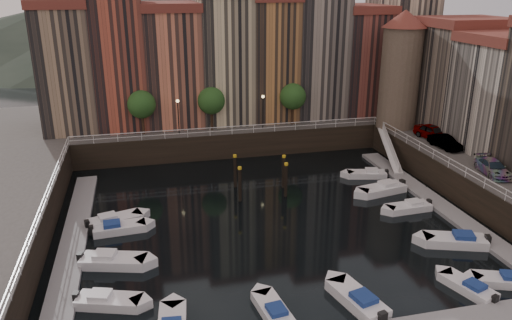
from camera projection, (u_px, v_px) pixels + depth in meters
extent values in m
plane|color=black|center=(266.00, 217.00, 44.38)|extent=(200.00, 200.00, 0.00)
cube|color=black|center=(218.00, 124.00, 67.69)|extent=(80.00, 20.00, 3.00)
cube|color=gray|center=(74.00, 241.00, 39.86)|extent=(2.00, 28.00, 0.35)
cube|color=gray|center=(435.00, 202.00, 46.95)|extent=(2.00, 28.00, 0.35)
cone|color=#2D382D|center=(59.00, 31.00, 136.23)|extent=(80.00, 80.00, 14.00)
cone|color=#2D382D|center=(187.00, 22.00, 143.21)|extent=(100.00, 100.00, 18.00)
cone|color=#2D382D|center=(303.00, 30.00, 151.87)|extent=(70.00, 70.00, 12.00)
cube|color=#91765C|center=(69.00, 70.00, 58.61)|extent=(6.00, 10.00, 14.00)
cube|color=brown|center=(60.00, 3.00, 56.08)|extent=(6.30, 10.30, 1.00)
cube|color=#AC4B36|center=(120.00, 59.00, 59.56)|extent=(5.80, 10.00, 16.00)
cube|color=#D17556|center=(172.00, 68.00, 61.33)|extent=(6.50, 10.00, 13.50)
cube|color=brown|center=(169.00, 6.00, 58.89)|extent=(6.80, 10.30, 1.00)
cube|color=beige|center=(223.00, 60.00, 62.46)|extent=(6.20, 10.00, 15.00)
cube|color=#B17741|center=(268.00, 60.00, 63.84)|extent=(5.60, 10.00, 14.50)
cube|color=gray|center=(313.00, 51.00, 64.81)|extent=(6.40, 10.00, 16.50)
cube|color=brown|center=(356.00, 63.00, 66.75)|extent=(6.00, 10.00, 13.00)
cube|color=brown|center=(360.00, 8.00, 64.40)|extent=(6.30, 10.30, 1.00)
cube|color=beige|center=(398.00, 52.00, 67.63)|extent=(5.90, 10.00, 15.50)
cube|color=#746658|center=(461.00, 79.00, 58.14)|extent=(9.00, 8.00, 12.00)
cube|color=brown|center=(469.00, 22.00, 55.95)|extent=(9.30, 8.30, 1.00)
cube|color=beige|center=(508.00, 98.00, 50.98)|extent=(9.00, 8.00, 11.00)
cylinder|color=#6B5B4C|center=(400.00, 78.00, 59.01)|extent=(4.60, 4.60, 12.00)
cone|color=brown|center=(405.00, 19.00, 56.72)|extent=(5.20, 5.20, 2.00)
cylinder|color=black|center=(143.00, 125.00, 57.45)|extent=(0.30, 0.30, 2.40)
sphere|color=#1E4719|center=(142.00, 104.00, 56.64)|extent=(3.20, 3.20, 3.20)
cylinder|color=black|center=(212.00, 121.00, 59.20)|extent=(0.30, 0.30, 2.40)
sphere|color=#1E4719|center=(211.00, 101.00, 58.39)|extent=(3.20, 3.20, 3.20)
cylinder|color=black|center=(292.00, 116.00, 61.39)|extent=(0.30, 0.30, 2.40)
sphere|color=#1E4719|center=(293.00, 96.00, 60.58)|extent=(3.20, 3.20, 3.20)
cylinder|color=black|center=(178.00, 118.00, 57.14)|extent=(0.12, 0.12, 4.00)
sphere|color=#FFD88C|center=(178.00, 101.00, 56.47)|extent=(0.36, 0.36, 0.36)
cylinder|color=black|center=(263.00, 113.00, 59.33)|extent=(0.12, 0.12, 4.00)
sphere|color=#FFD88C|center=(263.00, 97.00, 58.65)|extent=(0.36, 0.36, 0.36)
cube|color=white|center=(232.00, 126.00, 57.71)|extent=(36.00, 0.08, 0.08)
cube|color=white|center=(232.00, 130.00, 57.86)|extent=(36.00, 0.06, 0.06)
cube|color=white|center=(458.00, 163.00, 46.07)|extent=(0.08, 34.00, 0.08)
cube|color=white|center=(457.00, 167.00, 46.22)|extent=(0.06, 34.00, 0.06)
cube|color=white|center=(43.00, 200.00, 38.20)|extent=(0.08, 34.00, 0.08)
cube|color=white|center=(44.00, 205.00, 38.35)|extent=(0.06, 34.00, 0.06)
cube|color=white|center=(390.00, 150.00, 56.69)|extent=(2.78, 8.26, 2.81)
cube|color=white|center=(390.00, 145.00, 56.52)|extent=(1.93, 8.32, 3.65)
cylinder|color=black|center=(240.00, 186.00, 47.12)|extent=(0.32, 0.32, 3.60)
cylinder|color=gold|center=(240.00, 168.00, 46.49)|extent=(0.36, 0.36, 0.25)
cylinder|color=black|center=(235.00, 173.00, 50.35)|extent=(0.32, 0.32, 3.60)
cylinder|color=gold|center=(235.00, 156.00, 49.72)|extent=(0.36, 0.36, 0.25)
cylinder|color=black|center=(286.00, 182.00, 48.15)|extent=(0.32, 0.32, 3.60)
cylinder|color=gold|center=(286.00, 164.00, 47.52)|extent=(0.36, 0.36, 0.25)
cylinder|color=black|center=(284.00, 174.00, 50.23)|extent=(0.32, 0.32, 3.60)
cylinder|color=gold|center=(284.00, 156.00, 49.61)|extent=(0.36, 0.36, 0.25)
cube|color=silver|center=(109.00, 302.00, 32.10)|extent=(4.46, 2.84, 0.71)
cube|color=silver|center=(100.00, 296.00, 32.00)|extent=(1.61, 1.49, 0.47)
cube|color=black|center=(76.00, 297.00, 32.19)|extent=(0.46, 0.55, 0.66)
cube|color=silver|center=(114.00, 262.00, 36.65)|extent=(5.06, 3.07, 0.81)
cube|color=silver|center=(105.00, 256.00, 36.52)|extent=(1.81, 1.66, 0.54)
cube|color=black|center=(80.00, 258.00, 36.67)|extent=(0.51, 0.62, 0.75)
cube|color=silver|center=(120.00, 228.00, 41.65)|extent=(4.38, 1.96, 0.73)
cube|color=navy|center=(112.00, 225.00, 41.33)|extent=(1.44, 1.26, 0.49)
cube|color=black|center=(91.00, 230.00, 40.93)|extent=(0.37, 0.51, 0.68)
cube|color=silver|center=(115.00, 221.00, 42.97)|extent=(4.80, 2.96, 0.77)
cube|color=silver|center=(108.00, 217.00, 42.53)|extent=(1.72, 1.59, 0.51)
cube|color=black|center=(87.00, 224.00, 41.77)|extent=(0.49, 0.59, 0.71)
cube|color=silver|center=(502.00, 281.00, 34.39)|extent=(4.18, 2.79, 0.66)
cube|color=navy|center=(511.00, 276.00, 34.19)|extent=(1.54, 1.43, 0.44)
cube|color=silver|center=(454.00, 241.00, 39.53)|extent=(5.11, 3.33, 0.81)
cube|color=navy|center=(464.00, 236.00, 39.30)|extent=(1.86, 1.73, 0.54)
cube|color=black|center=(488.00, 240.00, 39.19)|extent=(0.54, 0.64, 0.76)
cube|color=silver|center=(408.00, 208.00, 45.48)|extent=(4.19, 1.81, 0.70)
cube|color=silver|center=(414.00, 203.00, 45.48)|extent=(1.37, 1.19, 0.47)
cube|color=black|center=(429.00, 203.00, 45.97)|extent=(0.35, 0.48, 0.65)
cube|color=silver|center=(382.00, 190.00, 49.30)|extent=(5.08, 2.76, 0.82)
cube|color=silver|center=(387.00, 184.00, 49.39)|extent=(1.76, 1.59, 0.55)
cube|color=black|center=(402.00, 183.00, 50.19)|extent=(0.48, 0.61, 0.77)
cube|color=silver|center=(366.00, 175.00, 53.37)|extent=(4.33, 2.49, 0.70)
cube|color=silver|center=(372.00, 171.00, 53.22)|extent=(1.52, 1.39, 0.46)
cube|color=black|center=(387.00, 173.00, 53.28)|extent=(0.42, 0.53, 0.65)
cube|color=silver|center=(273.00, 311.00, 31.24)|extent=(2.05, 4.15, 0.68)
cube|color=navy|center=(277.00, 310.00, 30.62)|extent=(1.24, 1.40, 0.45)
cube|color=silver|center=(357.00, 300.00, 32.27)|extent=(2.87, 4.97, 0.80)
cube|color=navy|center=(364.00, 299.00, 31.57)|extent=(1.59, 1.75, 0.53)
cube|color=black|center=(382.00, 317.00, 30.13)|extent=(0.60, 0.49, 0.74)
cube|color=silver|center=(467.00, 287.00, 33.69)|extent=(2.62, 4.14, 0.66)
cube|color=navy|center=(475.00, 286.00, 33.13)|extent=(1.39, 1.50, 0.44)
cube|color=black|center=(495.00, 300.00, 31.99)|extent=(0.51, 0.43, 0.62)
imported|color=gray|center=(433.00, 133.00, 55.70)|extent=(2.98, 5.02, 1.60)
imported|color=gray|center=(445.00, 143.00, 52.71)|extent=(1.87, 4.24, 1.36)
imported|color=gray|center=(493.00, 168.00, 45.49)|extent=(2.65, 4.85, 1.33)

